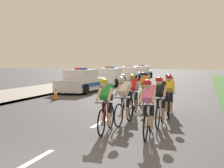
{
  "coord_description": "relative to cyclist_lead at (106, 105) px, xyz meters",
  "views": [
    {
      "loc": [
        3.28,
        -4.03,
        1.97
      ],
      "look_at": [
        -0.33,
        7.35,
        1.1
      ],
      "focal_mm": 48.37,
      "sensor_mm": 36.0,
      "label": 1
    }
  ],
  "objects": [
    {
      "name": "police_car_furthest",
      "position": [
        -5.15,
        29.12,
        -0.11
      ],
      "size": [
        2.13,
        4.47,
        1.59
      ],
      "color": "silver",
      "rests_on": "ground"
    },
    {
      "name": "police_car_nearest",
      "position": [
        -5.15,
        10.24,
        -0.11
      ],
      "size": [
        2.12,
        4.46,
        1.59
      ],
      "color": "silver",
      "rests_on": "ground"
    },
    {
      "name": "cyclist_second",
      "position": [
        1.22,
        -0.13,
        0.0
      ],
      "size": [
        0.43,
        1.72,
        1.56
      ],
      "color": "black",
      "rests_on": "ground"
    },
    {
      "name": "traffic_cone_near",
      "position": [
        -4.84,
        6.1,
        -0.48
      ],
      "size": [
        0.36,
        0.36,
        0.64
      ],
      "color": "black",
      "rests_on": "ground"
    },
    {
      "name": "kerb_edge",
      "position": [
        -6.28,
        10.13,
        -0.72
      ],
      "size": [
        0.16,
        60.0,
        0.13
      ],
      "primitive_type": "cube",
      "color": "#9E9E99",
      "rests_on": "ground"
    },
    {
      "name": "cyclist_sixth",
      "position": [
        1.39,
        2.9,
        0.0
      ],
      "size": [
        0.45,
        1.72,
        1.56
      ],
      "color": "black",
      "rests_on": "ground"
    },
    {
      "name": "cyclist_third",
      "position": [
        0.2,
        1.22,
        0.0
      ],
      "size": [
        0.45,
        1.72,
        1.56
      ],
      "color": "black",
      "rests_on": "ground"
    },
    {
      "name": "cyclist_lead",
      "position": [
        0.0,
        0.0,
        0.0
      ],
      "size": [
        0.44,
        1.72,
        1.56
      ],
      "color": "black",
      "rests_on": "ground"
    },
    {
      "name": "lane_markings_centre",
      "position": [
        -0.6,
        5.21,
        -0.78
      ],
      "size": [
        0.14,
        25.6,
        0.01
      ],
      "color": "white",
      "rests_on": "ground"
    },
    {
      "name": "sidewalk_slab",
      "position": [
        -8.27,
        10.13,
        -0.73
      ],
      "size": [
        4.13,
        60.0,
        0.12
      ],
      "primitive_type": "cube",
      "color": "#A3A099",
      "rests_on": "ground"
    },
    {
      "name": "cyclist_seventh",
      "position": [
        0.04,
        5.19,
        0.0
      ],
      "size": [
        0.44,
        1.72,
        1.56
      ],
      "color": "black",
      "rests_on": "ground"
    },
    {
      "name": "cyclist_fifth",
      "position": [
        0.06,
        3.01,
        0.0
      ],
      "size": [
        0.43,
        1.72,
        1.56
      ],
      "color": "black",
      "rests_on": "ground"
    },
    {
      "name": "police_car_third",
      "position": [
        -5.15,
        22.78,
        -0.11
      ],
      "size": [
        2.28,
        4.54,
        1.59
      ],
      "color": "white",
      "rests_on": "ground"
    },
    {
      "name": "police_car_second",
      "position": [
        -5.15,
        16.29,
        -0.11
      ],
      "size": [
        2.16,
        4.48,
        1.59
      ],
      "color": "white",
      "rests_on": "ground"
    },
    {
      "name": "cyclist_fourth",
      "position": [
        1.32,
        1.31,
        0.0
      ],
      "size": [
        0.42,
        1.72,
        1.56
      ],
      "color": "black",
      "rests_on": "ground"
    },
    {
      "name": "cyclist_eighth",
      "position": [
        1.26,
        3.89,
        0.0
      ],
      "size": [
        0.43,
        1.72,
        1.56
      ],
      "color": "black",
      "rests_on": "ground"
    }
  ]
}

